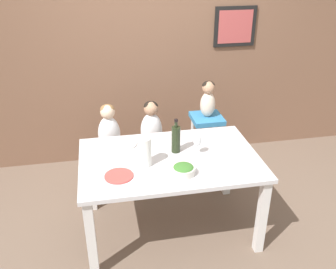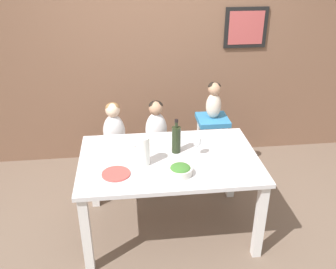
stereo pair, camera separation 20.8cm
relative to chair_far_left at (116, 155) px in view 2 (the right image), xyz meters
name	(u,v)px [view 2 (the right image)]	position (x,y,z in m)	size (l,w,h in m)	color
ground_plane	(169,227)	(0.47, -0.72, -0.38)	(14.00, 14.00, 0.00)	#705B4C
wall_back	(154,44)	(0.47, 0.68, 0.97)	(10.00, 0.09, 2.70)	brown
dining_table	(169,168)	(0.47, -0.72, 0.26)	(1.48, 0.95, 0.74)	silver
chair_far_left	(116,155)	(0.00, 0.00, 0.00)	(0.36, 0.38, 0.46)	silver
chair_far_center	(157,153)	(0.42, 0.00, 0.00)	(0.36, 0.38, 0.46)	silver
chair_right_highchair	(212,134)	(1.00, 0.00, 0.19)	(0.31, 0.32, 0.75)	silver
person_child_left	(114,127)	(0.00, 0.00, 0.32)	(0.22, 0.19, 0.50)	silver
person_child_center	(156,125)	(0.42, 0.00, 0.32)	(0.22, 0.19, 0.50)	silver
person_baby_right	(214,99)	(1.00, 0.00, 0.57)	(0.15, 0.13, 0.37)	beige
wine_bottle	(176,139)	(0.54, -0.63, 0.48)	(0.08, 0.08, 0.30)	#232D19
paper_towel_roll	(143,151)	(0.25, -0.79, 0.48)	(0.11, 0.11, 0.24)	white
wine_glass_near	(197,142)	(0.70, -0.70, 0.48)	(0.07, 0.07, 0.17)	white
salad_bowl_large	(180,170)	(0.52, -0.98, 0.40)	(0.18, 0.18, 0.08)	silver
dinner_plate_front_left	(116,174)	(0.03, -0.92, 0.37)	(0.22, 0.22, 0.01)	#D14C47
dinner_plate_back_left	(126,143)	(0.12, -0.43, 0.37)	(0.22, 0.22, 0.01)	silver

